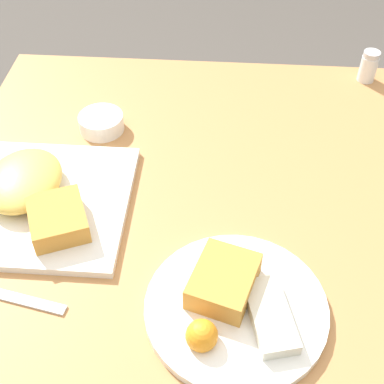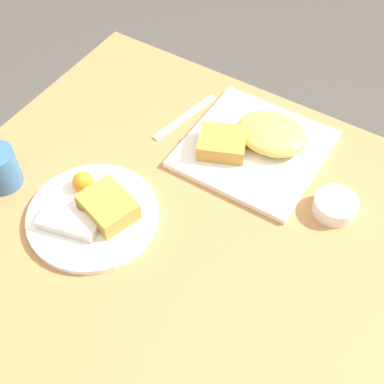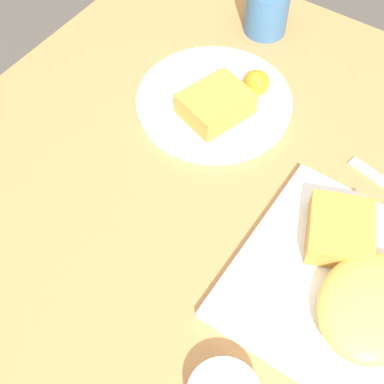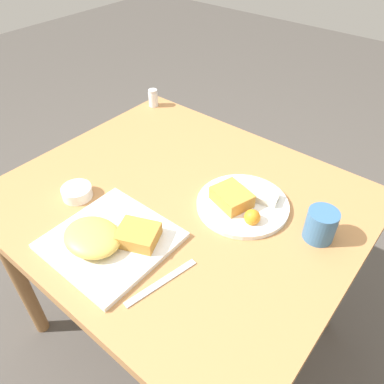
{
  "view_description": "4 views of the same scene",
  "coord_description": "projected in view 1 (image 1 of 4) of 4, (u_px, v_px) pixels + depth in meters",
  "views": [
    {
      "loc": [
        0.58,
        0.05,
        1.36
      ],
      "look_at": [
        -0.03,
        0.01,
        0.75
      ],
      "focal_mm": 50.0,
      "sensor_mm": 36.0,
      "label": 1
    },
    {
      "loc": [
        -0.33,
        0.51,
        1.57
      ],
      "look_at": [
        0.01,
        -0.04,
        0.76
      ],
      "focal_mm": 50.0,
      "sensor_mm": 36.0,
      "label": 2
    },
    {
      "loc": [
        -0.38,
        -0.24,
        1.36
      ],
      "look_at": [
        -0.03,
        0.0,
        0.74
      ],
      "focal_mm": 50.0,
      "sensor_mm": 36.0,
      "label": 3
    },
    {
      "loc": [
        0.55,
        -0.61,
        1.43
      ],
      "look_at": [
        0.03,
        0.01,
        0.74
      ],
      "focal_mm": 35.0,
      "sensor_mm": 36.0,
      "label": 4
    }
  ],
  "objects": [
    {
      "name": "dining_table",
      "position": [
        186.0,
        253.0,
        0.94
      ],
      "size": [
        1.0,
        0.87,
        0.7
      ],
      "color": "#B27A47",
      "rests_on": "ground_plane"
    },
    {
      "name": "plate_square_near",
      "position": [
        38.0,
        196.0,
        0.9
      ],
      "size": [
        0.29,
        0.29,
        0.06
      ],
      "color": "white",
      "rests_on": "dining_table"
    },
    {
      "name": "plate_oval_far",
      "position": [
        234.0,
        304.0,
        0.75
      ],
      "size": [
        0.26,
        0.26,
        0.05
      ],
      "color": "white",
      "rests_on": "dining_table"
    },
    {
      "name": "sauce_ramekin",
      "position": [
        101.0,
        122.0,
        1.04
      ],
      "size": [
        0.09,
        0.09,
        0.03
      ],
      "color": "white",
      "rests_on": "dining_table"
    },
    {
      "name": "salt_shaker",
      "position": [
        368.0,
        68.0,
        1.16
      ],
      "size": [
        0.04,
        0.04,
        0.07
      ],
      "color": "white",
      "rests_on": "dining_table"
    },
    {
      "name": "butter_knife",
      "position": [
        4.0,
        295.0,
        0.78
      ],
      "size": [
        0.05,
        0.19,
        0.0
      ],
      "rotation": [
        0.0,
        0.0,
        1.37
      ],
      "color": "silver",
      "rests_on": "dining_table"
    }
  ]
}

